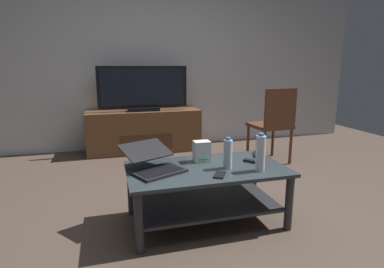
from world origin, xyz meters
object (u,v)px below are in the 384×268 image
object	(u,v)px
tv_remote	(254,161)
media_cabinet	(144,131)
soundbar_remote	(257,154)
router_box	(202,151)
coffee_table	(206,184)
laptop	(153,163)
water_bottle_near	(260,153)
television	(143,90)
dining_chair	(274,121)
cell_phone	(220,175)
water_bottle_far	(228,154)

from	to	relation	value
tv_remote	media_cabinet	bearing A→B (deg)	65.77
soundbar_remote	router_box	bearing A→B (deg)	-152.15
media_cabinet	tv_remote	size ratio (longest dim) A/B	9.80
coffee_table	laptop	world-z (taller)	laptop
water_bottle_near	soundbar_remote	world-z (taller)	water_bottle_near
television	water_bottle_near	bearing A→B (deg)	-76.70
media_cabinet	laptop	size ratio (longest dim) A/B	3.03
dining_chair	router_box	size ratio (longest dim) A/B	5.67
media_cabinet	television	size ratio (longest dim) A/B	1.29
coffee_table	cell_phone	world-z (taller)	cell_phone
laptop	cell_phone	distance (m)	0.49
dining_chair	television	bearing A→B (deg)	146.50
water_bottle_near	water_bottle_far	distance (m)	0.24
media_cabinet	water_bottle_far	world-z (taller)	water_bottle_far
cell_phone	tv_remote	world-z (taller)	tv_remote
dining_chair	soundbar_remote	world-z (taller)	dining_chair
television	tv_remote	size ratio (longest dim) A/B	7.60
water_bottle_far	cell_phone	size ratio (longest dim) A/B	1.69
coffee_table	television	world-z (taller)	television
cell_phone	tv_remote	size ratio (longest dim) A/B	0.88
television	soundbar_remote	bearing A→B (deg)	-70.08
water_bottle_near	tv_remote	size ratio (longest dim) A/B	1.76
television	router_box	distance (m)	2.04
television	water_bottle_near	distance (m)	2.42
coffee_table	television	bearing A→B (deg)	95.29
router_box	cell_phone	distance (m)	0.36
media_cabinet	dining_chair	distance (m)	1.78
coffee_table	water_bottle_near	distance (m)	0.48
water_bottle_far	coffee_table	bearing A→B (deg)	157.39
soundbar_remote	laptop	bearing A→B (deg)	-146.12
tv_remote	television	bearing A→B (deg)	65.92
router_box	water_bottle_near	size ratio (longest dim) A/B	0.59
media_cabinet	soundbar_remote	world-z (taller)	media_cabinet
laptop	cell_phone	bearing A→B (deg)	-28.36
television	cell_phone	xyz separation A→B (m)	(0.23, -2.36, -0.43)
tv_remote	water_bottle_far	bearing A→B (deg)	155.57
cell_phone	soundbar_remote	xyz separation A→B (m)	(0.48, 0.38, 0.01)
coffee_table	soundbar_remote	xyz separation A→B (m)	(0.52, 0.19, 0.15)
television	coffee_table	bearing A→B (deg)	-84.71
water_bottle_far	tv_remote	size ratio (longest dim) A/B	1.48
coffee_table	water_bottle_far	size ratio (longest dim) A/B	5.04
cell_phone	water_bottle_far	bearing A→B (deg)	81.31
cell_phone	soundbar_remote	bearing A→B (deg)	69.75
laptop	water_bottle_near	distance (m)	0.78
water_bottle_near	cell_phone	size ratio (longest dim) A/B	2.01
television	tv_remote	world-z (taller)	television
dining_chair	router_box	xyz separation A→B (m)	(-1.25, -1.03, -0.00)
coffee_table	dining_chair	bearing A→B (deg)	43.33
laptop	water_bottle_far	size ratio (longest dim) A/B	2.18
media_cabinet	television	bearing A→B (deg)	-90.00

